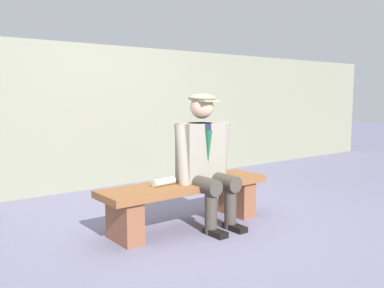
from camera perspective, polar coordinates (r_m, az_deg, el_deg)
ground_plane at (r=3.97m, az=-0.77°, el=-11.19°), size 30.00×30.00×0.00m
bench at (r=3.89m, az=-0.78°, el=-7.17°), size 1.67×0.45×0.42m
seated_man at (r=3.87m, az=1.78°, el=-1.67°), size 0.59×0.59×1.23m
rolled_magazine at (r=3.73m, az=-3.89°, el=-5.16°), size 0.24×0.09×0.07m
stadium_wall at (r=5.62m, az=-13.93°, el=3.59°), size 12.00×0.24×1.86m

